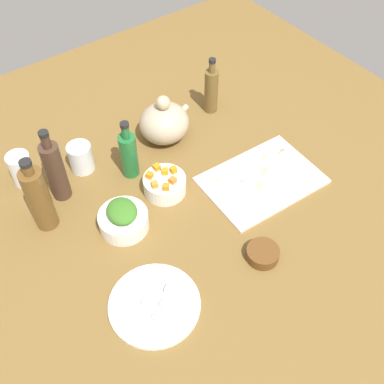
# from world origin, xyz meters

# --- Properties ---
(tabletop) EXTENTS (1.90, 1.90, 0.03)m
(tabletop) POSITION_xyz_m (0.00, 0.00, 0.01)
(tabletop) COLOR brown
(tabletop) RESTS_ON ground
(cutting_board) EXTENTS (0.36, 0.26, 0.01)m
(cutting_board) POSITION_xyz_m (0.22, -0.06, 0.03)
(cutting_board) COLOR silver
(cutting_board) RESTS_ON tabletop
(plate_tofu) EXTENTS (0.23, 0.23, 0.01)m
(plate_tofu) POSITION_xyz_m (-0.27, -0.21, 0.04)
(plate_tofu) COLOR white
(plate_tofu) RESTS_ON tabletop
(bowl_greens) EXTENTS (0.14, 0.14, 0.05)m
(bowl_greens) POSITION_xyz_m (-0.21, 0.04, 0.06)
(bowl_greens) COLOR white
(bowl_greens) RESTS_ON tabletop
(bowl_carrots) EXTENTS (0.13, 0.13, 0.05)m
(bowl_carrots) POSITION_xyz_m (-0.04, 0.09, 0.06)
(bowl_carrots) COLOR white
(bowl_carrots) RESTS_ON tabletop
(bowl_small_side) EXTENTS (0.09, 0.09, 0.03)m
(bowl_small_side) POSITION_xyz_m (0.04, -0.26, 0.05)
(bowl_small_side) COLOR brown
(bowl_small_side) RESTS_ON tabletop
(teapot) EXTENTS (0.18, 0.16, 0.17)m
(teapot) POSITION_xyz_m (0.10, 0.28, 0.10)
(teapot) COLOR tan
(teapot) RESTS_ON tabletop
(bottle_0) EXTENTS (0.06, 0.06, 0.25)m
(bottle_0) POSITION_xyz_m (-0.29, 0.26, 0.14)
(bottle_0) COLOR #432D21
(bottle_0) RESTS_ON tabletop
(bottle_1) EXTENTS (0.05, 0.05, 0.20)m
(bottle_1) POSITION_xyz_m (-0.08, 0.21, 0.11)
(bottle_1) COLOR #1F6730
(bottle_1) RESTS_ON tabletop
(bottle_2) EXTENTS (0.06, 0.06, 0.25)m
(bottle_2) POSITION_xyz_m (-0.38, 0.18, 0.14)
(bottle_2) COLOR brown
(bottle_2) RESTS_ON tabletop
(bottle_3) EXTENTS (0.05, 0.05, 0.21)m
(bottle_3) POSITION_xyz_m (0.31, 0.31, 0.12)
(bottle_3) COLOR brown
(bottle_3) RESTS_ON tabletop
(drinking_glass_0) EXTENTS (0.07, 0.07, 0.11)m
(drinking_glass_0) POSITION_xyz_m (-0.36, 0.37, 0.08)
(drinking_glass_0) COLOR white
(drinking_glass_0) RESTS_ON tabletop
(drinking_glass_1) EXTENTS (0.07, 0.07, 0.09)m
(drinking_glass_1) POSITION_xyz_m (-0.19, 0.32, 0.08)
(drinking_glass_1) COLOR white
(drinking_glass_1) RESTS_ON tabletop
(carrot_cube_0) EXTENTS (0.02, 0.02, 0.02)m
(carrot_cube_0) POSITION_xyz_m (-0.03, 0.06, 0.09)
(carrot_cube_0) COLOR orange
(carrot_cube_0) RESTS_ON bowl_carrots
(carrot_cube_1) EXTENTS (0.02, 0.02, 0.02)m
(carrot_cube_1) POSITION_xyz_m (-0.02, 0.10, 0.09)
(carrot_cube_1) COLOR orange
(carrot_cube_1) RESTS_ON bowl_carrots
(carrot_cube_2) EXTENTS (0.02, 0.02, 0.02)m
(carrot_cube_2) POSITION_xyz_m (-0.08, 0.08, 0.09)
(carrot_cube_2) COLOR orange
(carrot_cube_2) RESTS_ON bowl_carrots
(carrot_cube_3) EXTENTS (0.02, 0.02, 0.02)m
(carrot_cube_3) POSITION_xyz_m (-0.07, 0.12, 0.09)
(carrot_cube_3) COLOR orange
(carrot_cube_3) RESTS_ON bowl_carrots
(carrot_cube_4) EXTENTS (0.02, 0.02, 0.02)m
(carrot_cube_4) POSITION_xyz_m (-0.03, 0.13, 0.09)
(carrot_cube_4) COLOR orange
(carrot_cube_4) RESTS_ON bowl_carrots
(carrot_cube_5) EXTENTS (0.02, 0.02, 0.02)m
(carrot_cube_5) POSITION_xyz_m (0.00, 0.09, 0.09)
(carrot_cube_5) COLOR orange
(carrot_cube_5) RESTS_ON bowl_carrots
(carrot_cube_6) EXTENTS (0.03, 0.03, 0.02)m
(carrot_cube_6) POSITION_xyz_m (-0.06, 0.05, 0.09)
(carrot_cube_6) COLOR orange
(carrot_cube_6) RESTS_ON bowl_carrots
(chopped_greens_mound) EXTENTS (0.10, 0.11, 0.04)m
(chopped_greens_mound) POSITION_xyz_m (-0.21, 0.04, 0.10)
(chopped_greens_mound) COLOR #386F22
(chopped_greens_mound) RESTS_ON bowl_greens
(tofu_cube_0) EXTENTS (0.03, 0.03, 0.02)m
(tofu_cube_0) POSITION_xyz_m (-0.29, -0.21, 0.05)
(tofu_cube_0) COLOR white
(tofu_cube_0) RESTS_ON plate_tofu
(tofu_cube_1) EXTENTS (0.03, 0.03, 0.02)m
(tofu_cube_1) POSITION_xyz_m (-0.25, -0.24, 0.05)
(tofu_cube_1) COLOR silver
(tofu_cube_1) RESTS_ON plate_tofu
(tofu_cube_2) EXTENTS (0.03, 0.03, 0.02)m
(tofu_cube_2) POSITION_xyz_m (-0.22, -0.21, 0.05)
(tofu_cube_2) COLOR white
(tofu_cube_2) RESTS_ON plate_tofu
(tofu_cube_3) EXTENTS (0.02, 0.02, 0.02)m
(tofu_cube_3) POSITION_xyz_m (-0.29, -0.26, 0.05)
(tofu_cube_3) COLOR white
(tofu_cube_3) RESTS_ON plate_tofu
(dumpling_0) EXTENTS (0.06, 0.06, 0.03)m
(dumpling_0) POSITION_xyz_m (0.21, -0.09, 0.06)
(dumpling_0) COLOR beige
(dumpling_0) RESTS_ON cutting_board
(dumpling_1) EXTENTS (0.07, 0.07, 0.03)m
(dumpling_1) POSITION_xyz_m (0.35, -0.02, 0.05)
(dumpling_1) COLOR beige
(dumpling_1) RESTS_ON cutting_board
(dumpling_2) EXTENTS (0.04, 0.04, 0.02)m
(dumpling_2) POSITION_xyz_m (0.30, -0.00, 0.05)
(dumpling_2) COLOR beige
(dumpling_2) RESTS_ON cutting_board
(dumpling_3) EXTENTS (0.07, 0.07, 0.02)m
(dumpling_3) POSITION_xyz_m (0.10, 0.00, 0.05)
(dumpling_3) COLOR beige
(dumpling_3) RESTS_ON cutting_board
(dumpling_4) EXTENTS (0.05, 0.05, 0.03)m
(dumpling_4) POSITION_xyz_m (0.26, -0.05, 0.05)
(dumpling_4) COLOR beige
(dumpling_4) RESTS_ON cutting_board
(dumpling_5) EXTENTS (0.05, 0.05, 0.02)m
(dumpling_5) POSITION_xyz_m (0.16, -0.04, 0.05)
(dumpling_5) COLOR beige
(dumpling_5) RESTS_ON cutting_board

